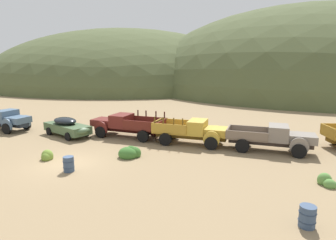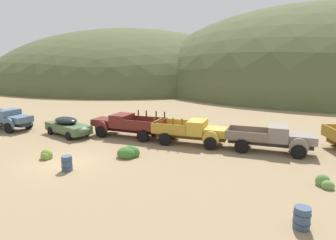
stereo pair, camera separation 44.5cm
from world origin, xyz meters
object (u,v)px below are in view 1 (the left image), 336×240
truck_chalk_blue (6,120)px  truck_primer_gray (277,138)px  truck_faded_yellow (196,132)px  car_weathered_green (68,127)px  oil_drum_spare (307,216)px  truck_oxblood (123,125)px  oil_drum_by_truck (69,164)px

truck_chalk_blue → truck_primer_gray: 23.44m
truck_chalk_blue → truck_primer_gray: size_ratio=0.97×
truck_faded_yellow → truck_primer_gray: truck_faded_yellow is taller
truck_primer_gray → truck_chalk_blue: bearing=-177.2°
car_weathered_green → truck_primer_gray: size_ratio=0.86×
oil_drum_spare → truck_chalk_blue: bearing=162.0°
truck_oxblood → oil_drum_by_truck: truck_oxblood is taller
truck_faded_yellow → oil_drum_spare: bearing=-56.2°
truck_chalk_blue → oil_drum_by_truck: truck_chalk_blue is taller
truck_faded_yellow → oil_drum_by_truck: 9.70m
truck_primer_gray → oil_drum_by_truck: truck_primer_gray is taller
truck_faded_yellow → truck_primer_gray: size_ratio=0.97×
car_weathered_green → oil_drum_spare: (17.81, -8.22, -0.39)m
car_weathered_green → truck_primer_gray: (16.58, 1.56, 0.17)m
truck_faded_yellow → truck_primer_gray: bearing=-0.5°
truck_faded_yellow → truck_primer_gray: (5.77, 0.19, -0.01)m
truck_primer_gray → oil_drum_by_truck: bearing=-145.1°
car_weathered_green → oil_drum_by_truck: bearing=-32.4°
truck_primer_gray → oil_drum_by_truck: size_ratio=6.75×
truck_primer_gray → oil_drum_spare: bearing=-84.5°
truck_faded_yellow → truck_oxblood: bearing=176.2°
truck_chalk_blue → oil_drum_by_truck: bearing=-23.9°
car_weathered_green → oil_drum_spare: bearing=-6.4°
truck_faded_yellow → truck_primer_gray: 5.77m
truck_oxblood → oil_drum_by_truck: 8.31m
truck_oxblood → truck_primer_gray: truck_oxblood is taller
truck_oxblood → oil_drum_spare: (13.36, -9.76, -0.59)m
car_weathered_green → truck_oxblood: (4.45, 1.54, 0.20)m
truck_primer_gray → truck_faded_yellow: bearing=-179.8°
car_weathered_green → truck_faded_yellow: 10.90m
truck_faded_yellow → oil_drum_spare: truck_faded_yellow is taller
truck_chalk_blue → truck_faded_yellow: size_ratio=1.01×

